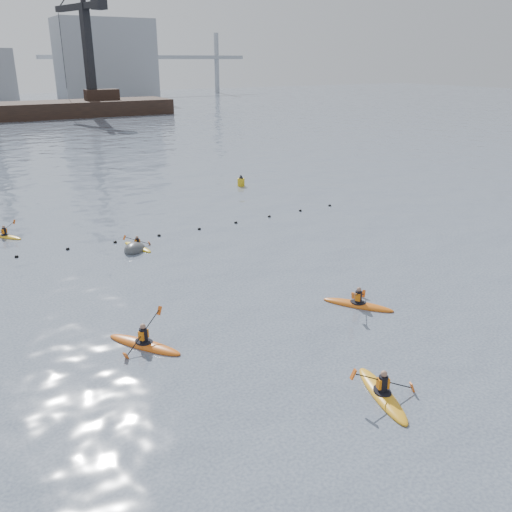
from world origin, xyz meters
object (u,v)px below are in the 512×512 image
(kayaker_1, at_px, (382,393))
(kayaker_4, at_px, (358,304))
(mooring_buoy, at_px, (135,250))
(kayaker_5, at_px, (5,236))
(nav_buoy, at_px, (241,182))
(kayaker_3, at_px, (138,246))
(kayaker_0, at_px, (144,344))

(kayaker_1, relative_size, kayaker_4, 1.13)
(kayaker_4, relative_size, mooring_buoy, 1.56)
(kayaker_5, distance_m, nav_buoy, 22.19)
(nav_buoy, bearing_deg, kayaker_5, -165.32)
(kayaker_4, xyz_separation_m, nav_buoy, (8.08, 26.23, 0.27))
(kayaker_1, height_order, kayaker_3, kayaker_1)
(kayaker_5, xyz_separation_m, mooring_buoy, (6.72, -7.06, -0.09))
(kayaker_4, height_order, nav_buoy, kayaker_4)
(kayaker_0, height_order, kayaker_1, kayaker_0)
(kayaker_0, height_order, nav_buoy, kayaker_0)
(kayaker_0, bearing_deg, mooring_buoy, 40.52)
(kayaker_0, height_order, kayaker_5, kayaker_0)
(kayaker_1, distance_m, nav_buoy, 34.73)
(kayaker_5, bearing_deg, kayaker_4, -91.93)
(kayaker_0, relative_size, kayaker_3, 1.21)
(kayaker_5, height_order, nav_buoy, nav_buoy)
(kayaker_3, height_order, kayaker_4, kayaker_4)
(kayaker_1, distance_m, kayaker_3, 20.23)
(kayaker_1, relative_size, mooring_buoy, 1.77)
(kayaker_3, bearing_deg, kayaker_0, -122.40)
(kayaker_3, relative_size, kayaker_4, 0.88)
(kayaker_3, bearing_deg, nav_buoy, 25.90)
(nav_buoy, bearing_deg, kayaker_4, -107.12)
(nav_buoy, bearing_deg, kayaker_3, -139.50)
(kayaker_3, bearing_deg, kayaker_4, -79.92)
(kayaker_0, xyz_separation_m, mooring_buoy, (3.67, 11.99, -0.11))
(kayaker_1, xyz_separation_m, nav_buoy, (12.32, 32.47, 0.26))
(kayaker_0, xyz_separation_m, kayaker_1, (6.09, -7.80, -0.00))
(mooring_buoy, height_order, nav_buoy, nav_buoy)
(kayaker_4, bearing_deg, mooring_buoy, -98.73)
(kayaker_4, bearing_deg, kayaker_3, -100.26)
(kayaker_5, relative_size, nav_buoy, 2.20)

